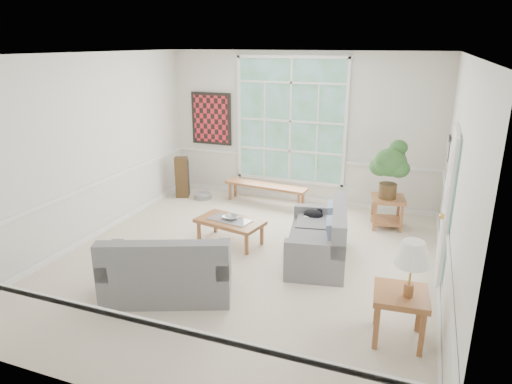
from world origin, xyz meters
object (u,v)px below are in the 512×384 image
Objects in this scene: coffee_table at (230,231)px; end_table at (387,212)px; side_table at (399,316)px; loveseat_right at (317,233)px; loveseat_front at (168,264)px.

end_table is at bearing 46.24° from coffee_table.
coffee_table is 1.84× the size of side_table.
side_table is at bearing -61.58° from loveseat_right.
side_table reaches higher than coffee_table.
end_table is 0.95× the size of side_table.
loveseat_right is 2.72× the size of side_table.
loveseat_front reaches higher than end_table.
coffee_table is at bearing 64.52° from loveseat_front.
loveseat_right is 1.91m from end_table.
loveseat_front is 2.87m from side_table.
loveseat_front reaches higher than loveseat_right.
end_table is at bearing 32.04° from loveseat_front.
coffee_table is 2.83m from end_table.
loveseat_right is 2.29m from loveseat_front.
end_table is (2.44, 3.36, -0.16)m from loveseat_front.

